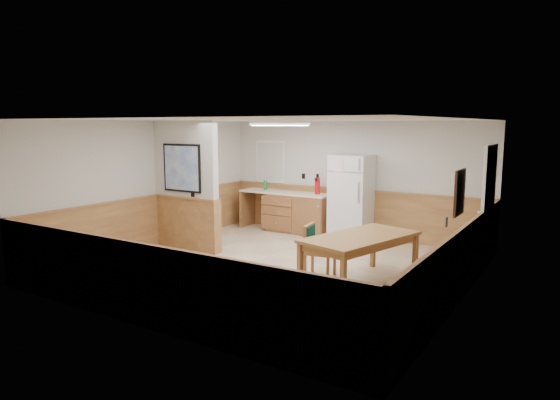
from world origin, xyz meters
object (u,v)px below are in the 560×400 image
Objects in this scene: dining_bench at (448,274)px; dining_chair at (315,246)px; fire_extinguisher at (317,185)px; soap_bottle at (265,185)px; dining_table at (360,241)px; refrigerator at (351,198)px.

dining_bench is 2.06m from dining_chair.
dining_chair is 1.88× the size of fire_extinguisher.
soap_bottle is at bearing 154.47° from dining_bench.
fire_extinguisher is 1.38m from soap_bottle.
dining_chair is (-2.05, -0.14, 0.16)m from dining_bench.
dining_chair reaches higher than dining_table.
refrigerator is 7.65× the size of soap_bottle.
dining_chair is (-0.75, -0.06, -0.17)m from dining_table.
fire_extinguisher is (-3.50, 2.67, 0.76)m from dining_bench.
refrigerator is at bearing 92.59° from dining_chair.
refrigerator is 3.98× the size of fire_extinguisher.
fire_extinguisher is at bearing 145.76° from dining_bench.
soap_bottle is (-1.38, -0.01, -0.08)m from fire_extinguisher.
soap_bottle is (-2.23, 0.08, 0.12)m from refrigerator.
dining_table is 4.51m from soap_bottle.
fire_extinguisher reaches higher than dining_table.
soap_bottle reaches higher than dining_table.
dining_chair is 3.61× the size of soap_bottle.
dining_table is at bearing -67.74° from fire_extinguisher.
fire_extinguisher reaches higher than dining_bench.
fire_extinguisher is (-0.85, 0.09, 0.20)m from refrigerator.
refrigerator reaches higher than dining_bench.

